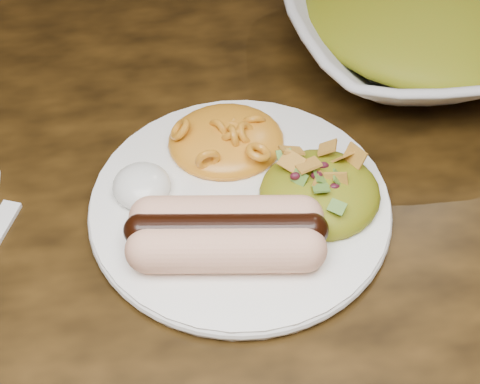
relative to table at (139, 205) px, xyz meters
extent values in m
cube|color=#41290C|center=(0.00, 0.00, 0.07)|extent=(1.60, 0.90, 0.04)
cylinder|color=white|center=(0.08, -0.10, 0.10)|extent=(0.30, 0.30, 0.01)
cylinder|color=#FFC39B|center=(0.07, -0.15, 0.12)|extent=(0.11, 0.05, 0.03)
cylinder|color=#FFC39B|center=(0.07, -0.12, 0.12)|extent=(0.11, 0.05, 0.03)
cylinder|color=black|center=(0.07, -0.14, 0.13)|extent=(0.12, 0.04, 0.02)
ellipsoid|color=orange|center=(0.08, -0.03, 0.12)|extent=(0.12, 0.11, 0.04)
ellipsoid|color=white|center=(0.01, -0.08, 0.12)|extent=(0.06, 0.06, 0.03)
ellipsoid|color=#9E5C0A|center=(0.14, -0.10, 0.12)|extent=(0.09, 0.09, 0.04)
imported|color=silver|center=(0.28, 0.07, 0.13)|extent=(0.28, 0.28, 0.07)
ellipsoid|color=#9E5C0A|center=(0.28, 0.07, 0.14)|extent=(0.27, 0.27, 0.06)
camera|label=1|loc=(0.03, -0.46, 0.53)|focal=55.00mm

